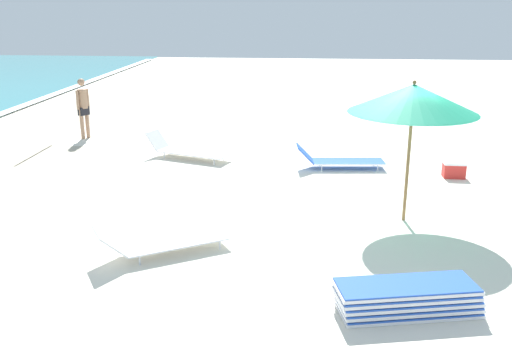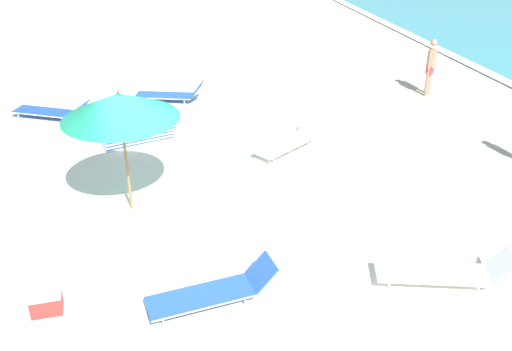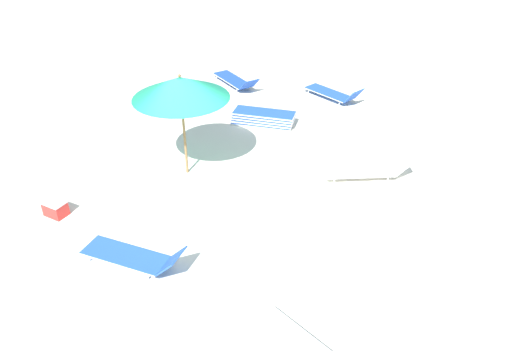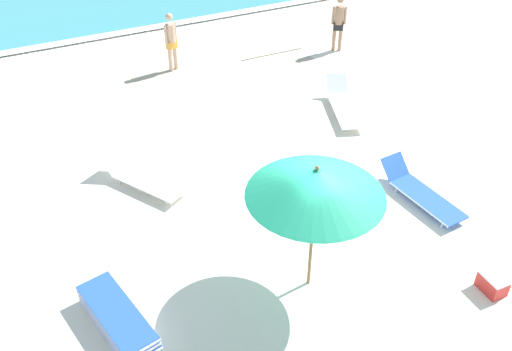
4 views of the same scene
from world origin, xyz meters
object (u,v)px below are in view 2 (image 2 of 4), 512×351
object	(u,v)px
lounger_stack	(139,134)
sun_lounger_under_umbrella	(171,94)
sun_lounger_near_water_left	(445,272)
sun_lounger_near_water_right	(52,111)
cooler_box	(46,302)
beach_umbrella	(120,106)
beachgoer_shoreline_child	(431,64)
sun_lounger_beside_umbrella	(290,141)
sun_lounger_mid_beach_solo	(214,291)

from	to	relation	value
lounger_stack	sun_lounger_under_umbrella	distance (m)	3.00
sun_lounger_under_umbrella	sun_lounger_near_water_left	size ratio (longest dim) A/B	0.94
sun_lounger_near_water_right	cooler_box	size ratio (longest dim) A/B	4.43
beach_umbrella	sun_lounger_near_water_right	world-z (taller)	beach_umbrella
beachgoer_shoreline_child	sun_lounger_under_umbrella	bearing A→B (deg)	-54.66
lounger_stack	sun_lounger_near_water_right	distance (m)	3.17
sun_lounger_beside_umbrella	beachgoer_shoreline_child	bearing A→B (deg)	84.37
sun_lounger_under_umbrella	beachgoer_shoreline_child	distance (m)	8.01
sun_lounger_under_umbrella	sun_lounger_near_water_left	bearing A→B (deg)	38.66
sun_lounger_near_water_left	sun_lounger_near_water_right	distance (m)	11.62
lounger_stack	cooler_box	world-z (taller)	lounger_stack
sun_lounger_near_water_left	sun_lounger_under_umbrella	bearing A→B (deg)	-142.57
sun_lounger_beside_umbrella	sun_lounger_near_water_left	distance (m)	5.82
cooler_box	beachgoer_shoreline_child	bearing A→B (deg)	-145.39
sun_lounger_under_umbrella	sun_lounger_mid_beach_solo	xyz separation A→B (m)	(9.40, -0.69, -0.00)
beachgoer_shoreline_child	sun_lounger_mid_beach_solo	bearing A→B (deg)	-0.35
beach_umbrella	sun_lounger_near_water_right	size ratio (longest dim) A/B	1.15
sun_lounger_near_water_right	beachgoer_shoreline_child	distance (m)	11.35
sun_lounger_near_water_right	sun_lounger_mid_beach_solo	world-z (taller)	sun_lounger_mid_beach_solo
sun_lounger_near_water_right	cooler_box	bearing A→B (deg)	31.42
sun_lounger_under_umbrella	sun_lounger_near_water_right	size ratio (longest dim) A/B	0.96
beach_umbrella	sun_lounger_near_water_right	distance (m)	6.22
beach_umbrella	sun_lounger_near_water_left	xyz separation A→B (m)	(3.92, 4.92, -2.05)
sun_lounger_beside_umbrella	sun_lounger_under_umbrella	bearing A→B (deg)	178.59
sun_lounger_near_water_right	sun_lounger_mid_beach_solo	xyz separation A→B (m)	(8.95, 2.76, 0.00)
sun_lounger_beside_umbrella	cooler_box	distance (m)	7.37
lounger_stack	beachgoer_shoreline_child	bearing A→B (deg)	84.60
sun_lounger_mid_beach_solo	beachgoer_shoreline_child	size ratio (longest dim) A/B	1.23
beach_umbrella	sun_lounger_under_umbrella	bearing A→B (deg)	164.10
beachgoer_shoreline_child	lounger_stack	bearing A→B (deg)	-35.95
beachgoer_shoreline_child	sun_lounger_beside_umbrella	bearing A→B (deg)	-17.42
sun_lounger_under_umbrella	sun_lounger_mid_beach_solo	distance (m)	9.43
sun_lounger_under_umbrella	sun_lounger_near_water_right	bearing A→B (deg)	-61.72
beach_umbrella	beachgoer_shoreline_child	size ratio (longest dim) A/B	1.47
beachgoer_shoreline_child	cooler_box	distance (m)	13.29
lounger_stack	sun_lounger_beside_umbrella	size ratio (longest dim) A/B	0.93
sun_lounger_beside_umbrella	sun_lounger_near_water_right	bearing A→B (deg)	-153.77
beach_umbrella	sun_lounger_under_umbrella	world-z (taller)	beach_umbrella
sun_lounger_beside_umbrella	sun_lounger_mid_beach_solo	bearing A→B (deg)	-61.61
sun_lounger_under_umbrella	sun_lounger_near_water_left	distance (m)	10.48
sun_lounger_under_umbrella	sun_lounger_near_water_right	xyz separation A→B (m)	(0.45, -3.45, -0.01)
sun_lounger_mid_beach_solo	sun_lounger_beside_umbrella	bearing A→B (deg)	144.16
sun_lounger_beside_umbrella	sun_lounger_near_water_right	xyz separation A→B (m)	(-3.77, -5.84, -0.00)
sun_lounger_beside_umbrella	cooler_box	xyz separation A→B (m)	(4.69, -5.69, -0.03)
sun_lounger_near_water_left	cooler_box	size ratio (longest dim) A/B	4.53
sun_lounger_under_umbrella	beachgoer_shoreline_child	world-z (taller)	beachgoer_shoreline_child
sun_lounger_under_umbrella	beachgoer_shoreline_child	xyz separation A→B (m)	(1.65, 7.80, 0.78)
sun_lounger_mid_beach_solo	lounger_stack	bearing A→B (deg)	179.58
beach_umbrella	beachgoer_shoreline_child	distance (m)	10.58
sun_lounger_near_water_left	sun_lounger_near_water_right	size ratio (longest dim) A/B	1.02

